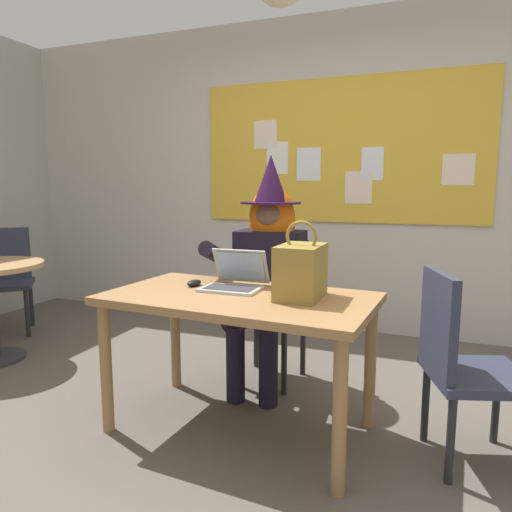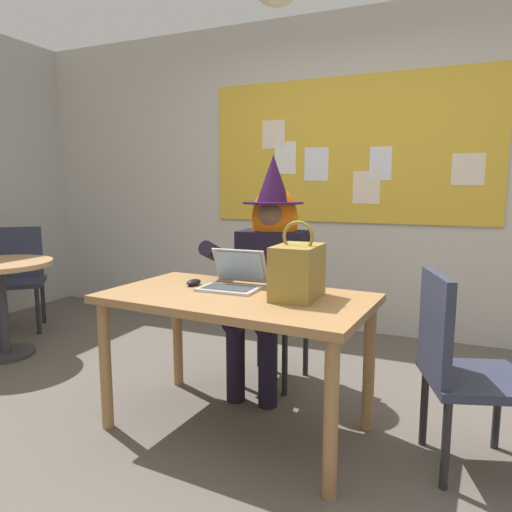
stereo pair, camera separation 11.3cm
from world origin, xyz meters
name	(u,v)px [view 1 (the left image)]	position (x,y,z in m)	size (l,w,h in m)	color
ground_plane	(259,436)	(0.00, 0.00, 0.00)	(24.00, 24.00, 0.00)	#5B544C
wall_back_bulletin	(340,175)	(0.00, 1.98, 1.35)	(6.46, 2.13, 2.68)	beige
desk_main	(239,312)	(-0.12, 0.04, 0.62)	(1.38, 0.82, 0.72)	#A37547
chair_at_desk	(274,301)	(-0.18, 0.77, 0.51)	(0.45, 0.45, 0.91)	black
person_costumed	(268,260)	(-0.18, 0.64, 0.80)	(0.61, 0.67, 1.45)	black
laptop	(235,280)	(-0.20, 0.17, 0.76)	(0.31, 0.30, 0.20)	#B7B7BC
computer_mouse	(194,283)	(-0.43, 0.15, 0.73)	(0.06, 0.10, 0.03)	black
handbag	(301,271)	(0.18, 0.09, 0.85)	(0.20, 0.30, 0.38)	olive
chair_spare_by_window	(6,275)	(-2.66, 0.87, 0.50)	(0.59, 0.59, 0.89)	#2D3347
chair_extra_corner	(461,359)	(0.92, 0.12, 0.49)	(0.53, 0.53, 0.88)	#2D3347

